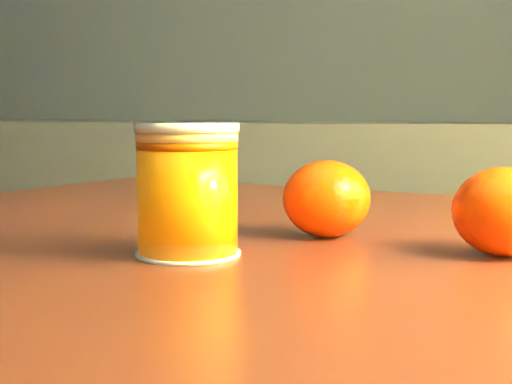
% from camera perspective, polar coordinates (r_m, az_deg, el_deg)
% --- Properties ---
extents(kitchen_counter, '(3.15, 0.60, 0.90)m').
position_cam_1_polar(kitchen_counter, '(2.17, -11.96, -6.43)').
color(kitchen_counter, '#515157').
rests_on(kitchen_counter, ground).
extents(table, '(1.22, 0.97, 0.82)m').
position_cam_1_polar(table, '(0.58, 8.34, -14.47)').
color(table, maroon).
rests_on(table, ground).
extents(juice_glass, '(0.07, 0.07, 0.09)m').
position_cam_1_polar(juice_glass, '(0.51, -5.49, 0.10)').
color(juice_glass, orange).
rests_on(juice_glass, table).
extents(orange_front, '(0.09, 0.09, 0.06)m').
position_cam_1_polar(orange_front, '(0.58, 5.67, -0.54)').
color(orange_front, '#FF4105').
rests_on(orange_front, table).
extents(orange_back, '(0.09, 0.09, 0.06)m').
position_cam_1_polar(orange_back, '(0.53, 19.21, -1.49)').
color(orange_back, '#FF4105').
rests_on(orange_back, table).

